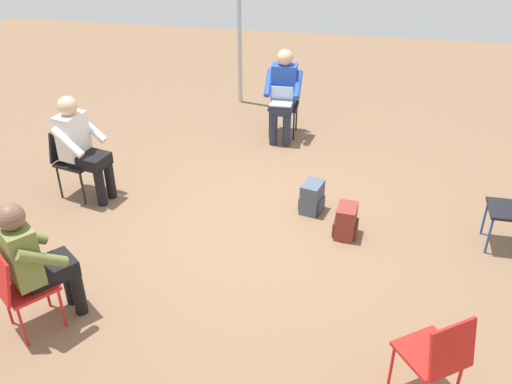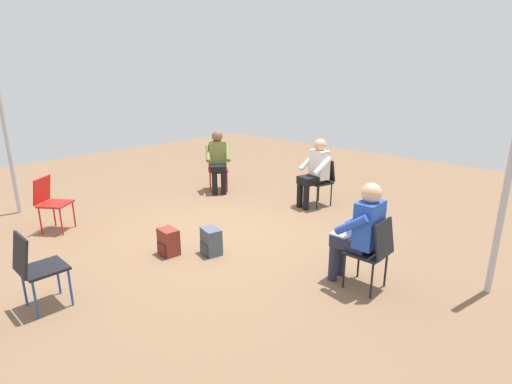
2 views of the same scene
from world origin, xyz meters
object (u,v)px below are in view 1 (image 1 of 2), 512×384
Objects in this scene: chair_south at (284,100)px; person_with_laptop at (283,91)px; chair_northeast at (19,285)px; chair_east at (72,156)px; person_in_olive at (34,257)px; person_in_white at (80,143)px; backpack_near_laptop_user at (312,199)px; backpack_by_empty_chair at (346,223)px; chair_northwest at (437,354)px.

chair_south is 0.69× the size of person_with_laptop.
chair_east is (0.60, -2.18, 0.00)m from chair_northeast.
person_with_laptop reaches higher than chair_northeast.
chair_east is at bearing 43.86° from chair_south.
chair_northeast is at bearing 29.60° from chair_east.
person_in_olive is (1.47, 4.19, 0.20)m from chair_south.
person_with_laptop and person_in_white have the same top height.
chair_south is at bearing 109.87° from person_in_olive.
backpack_near_laptop_user and backpack_by_empty_chair have the same top height.
person_with_laptop is (-1.58, -4.15, 0.20)m from chair_northeast.
backpack_by_empty_chair is (-2.59, -1.88, -0.34)m from chair_northeast.
backpack_near_laptop_user is (-2.08, -2.16, -0.54)m from person_in_olive.
backpack_near_laptop_user is at bearing 85.37° from person_in_olive.
chair_northeast is at bearing 142.05° from chair_northwest.
person_in_white reaches higher than chair_northeast.
chair_northeast and chair_east have the same top height.
chair_northeast is (1.58, 4.32, 0.00)m from chair_south.
backpack_by_empty_chair is at bearing 99.45° from person_in_white.
person_in_olive is 3.09m from backpack_by_empty_chair.
chair_northwest is 2.36× the size of backpack_by_empty_chair.
chair_northeast is 2.26m from chair_east.
chair_northwest reaches higher than backpack_by_empty_chair.
person_with_laptop is 3.44× the size of backpack_near_laptop_user.
person_in_white is 1.00× the size of person_in_olive.
person_with_laptop is 2.85m from person_in_white.
chair_northwest is 4.63m from person_with_laptop.
chair_south reaches higher than backpack_near_laptop_user.
chair_northwest is 0.69× the size of person_in_white.
chair_northwest is 3.21m from person_in_olive.
backpack_by_empty_chair is at bearing 134.28° from backpack_near_laptop_user.
chair_northeast is at bearing 36.05° from backpack_by_empty_chair.
backpack_near_laptop_user is (-2.19, -2.29, -0.34)m from chair_northeast.
backpack_by_empty_chair is (0.71, -2.03, -0.34)m from chair_northwest.
person_in_olive is 3.05m from backpack_near_laptop_user.
person_with_laptop is 2.02m from backpack_near_laptop_user.
chair_east is at bearing 2.35° from backpack_near_laptop_user.
chair_east is at bearing 148.18° from person_in_olive.
person_with_laptop is at bearing 149.16° from person_in_white.
chair_east reaches higher than backpack_by_empty_chair.
person_with_laptop is at bearing 109.09° from person_in_olive.
backpack_near_laptop_user is (-2.79, -0.11, -0.34)m from chair_east.
person_in_white is at bearing 46.62° from chair_south.
backpack_by_empty_chair is at bearing 73.90° from chair_northwest.
person_in_white is (-0.16, 0.04, 0.20)m from chair_east.
person_in_olive is 3.44× the size of backpack_near_laptop_user.
person_with_laptop is (-0.00, 0.17, 0.20)m from chair_south.
backpack_near_laptop_user is (-0.61, 2.02, -0.34)m from chair_south.
chair_south and chair_east have the same top height.
person_in_white is 3.44× the size of backpack_by_empty_chair.
chair_northeast is 2.19m from person_in_white.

